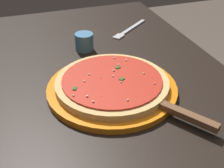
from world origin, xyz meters
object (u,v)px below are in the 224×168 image
at_px(serving_plate, 112,89).
at_px(fork, 129,30).
at_px(pizza, 112,83).
at_px(cup_small_sauce, 84,42).
at_px(pizza_server, 170,109).

xyz_separation_m(serving_plate, fork, (0.32, -0.17, -0.00)).
relative_size(pizza, cup_small_sauce, 5.00).
relative_size(pizza, fork, 1.68).
height_order(serving_plate, pizza, pizza).
bearing_deg(serving_plate, cup_small_sauce, 1.20).
bearing_deg(fork, pizza_server, 169.09).
bearing_deg(cup_small_sauce, pizza_server, -166.34).
xyz_separation_m(cup_small_sauce, fork, (0.09, -0.18, -0.02)).
relative_size(pizza, pizza_server, 1.27).
xyz_separation_m(serving_plate, pizza, (-0.00, 0.00, 0.02)).
xyz_separation_m(pizza, cup_small_sauce, (0.23, 0.00, 0.00)).
relative_size(serving_plate, cup_small_sauce, 5.76).
bearing_deg(pizza_server, cup_small_sauce, 13.66).
distance_m(serving_plate, pizza, 0.02).
height_order(pizza_server, fork, pizza_server).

